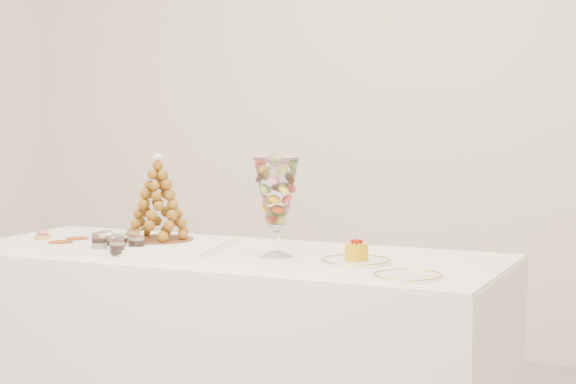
% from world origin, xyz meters
% --- Properties ---
extents(buffet_table, '(2.04, 0.87, 0.77)m').
position_xyz_m(buffet_table, '(-0.13, 0.20, 0.38)').
color(buffet_table, white).
rests_on(buffet_table, ground).
extents(lace_tray, '(0.67, 0.54, 0.02)m').
position_xyz_m(lace_tray, '(-0.47, 0.20, 0.78)').
color(lace_tray, white).
rests_on(lace_tray, buffet_table).
extents(macaron_vase, '(0.16, 0.16, 0.35)m').
position_xyz_m(macaron_vase, '(0.08, 0.19, 0.99)').
color(macaron_vase, white).
rests_on(macaron_vase, buffet_table).
extents(cake_plate, '(0.24, 0.24, 0.01)m').
position_xyz_m(cake_plate, '(0.39, 0.16, 0.77)').
color(cake_plate, white).
rests_on(cake_plate, buffet_table).
extents(spare_plate, '(0.22, 0.22, 0.01)m').
position_xyz_m(spare_plate, '(0.63, -0.05, 0.77)').
color(spare_plate, white).
rests_on(spare_plate, buffet_table).
extents(pink_tart, '(0.06, 0.06, 0.04)m').
position_xyz_m(pink_tart, '(-0.95, 0.23, 0.78)').
color(pink_tart, tan).
rests_on(pink_tart, buffet_table).
extents(verrine_a, '(0.05, 0.05, 0.07)m').
position_xyz_m(verrine_a, '(-0.54, 0.07, 0.80)').
color(verrine_a, white).
rests_on(verrine_a, buffet_table).
extents(verrine_b, '(0.05, 0.05, 0.06)m').
position_xyz_m(verrine_b, '(-0.50, 0.09, 0.80)').
color(verrine_b, white).
rests_on(verrine_b, buffet_table).
extents(verrine_c, '(0.07, 0.07, 0.08)m').
position_xyz_m(verrine_c, '(-0.43, 0.09, 0.81)').
color(verrine_c, white).
rests_on(verrine_c, buffet_table).
extents(verrine_d, '(0.07, 0.07, 0.08)m').
position_xyz_m(verrine_d, '(-0.52, -0.01, 0.80)').
color(verrine_d, white).
rests_on(verrine_d, buffet_table).
extents(verrine_e, '(0.05, 0.05, 0.07)m').
position_xyz_m(verrine_e, '(-0.44, -0.01, 0.80)').
color(verrine_e, white).
rests_on(verrine_e, buffet_table).
extents(ramekin_back, '(0.10, 0.10, 0.03)m').
position_xyz_m(ramekin_back, '(-0.70, 0.11, 0.78)').
color(ramekin_back, white).
rests_on(ramekin_back, buffet_table).
extents(ramekin_front, '(0.10, 0.10, 0.03)m').
position_xyz_m(ramekin_front, '(-0.70, 0.00, 0.78)').
color(ramekin_front, white).
rests_on(ramekin_front, buffet_table).
extents(croquembouche, '(0.26, 0.26, 0.33)m').
position_xyz_m(croquembouche, '(-0.44, 0.27, 0.95)').
color(croquembouche, brown).
rests_on(croquembouche, lace_tray).
extents(mousse_cake, '(0.08, 0.08, 0.07)m').
position_xyz_m(mousse_cake, '(0.39, 0.16, 0.81)').
color(mousse_cake, '#DBA10A').
rests_on(mousse_cake, cake_plate).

